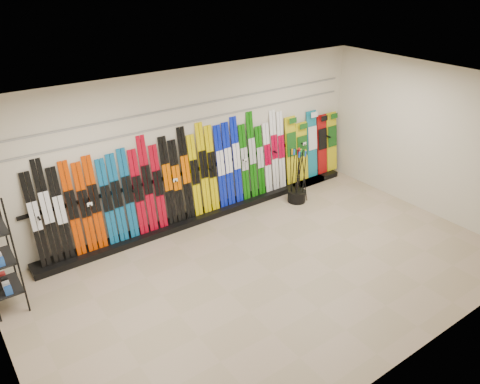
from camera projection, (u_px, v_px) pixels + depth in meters
floor at (272, 273)px, 7.87m from camera, size 8.00×8.00×0.00m
back_wall at (192, 146)px, 9.01m from camera, size 8.00×0.00×8.00m
right_wall at (430, 140)px, 9.29m from camera, size 0.00×5.00×5.00m
ceiling at (278, 98)px, 6.52m from camera, size 8.00×8.00×0.00m
ski_rack_base at (210, 212)px, 9.61m from camera, size 8.00×0.40×0.12m
skis at (177, 180)px, 8.91m from camera, size 5.37×0.28×1.83m
snowboards at (312, 147)px, 10.81m from camera, size 1.58×0.24×1.55m
pole_bin at (297, 196)px, 10.13m from camera, size 0.39×0.39×0.25m
ski_poles at (298, 176)px, 9.91m from camera, size 0.33×0.32×1.18m
slatwall_rail_0 at (191, 121)px, 8.77m from camera, size 7.60×0.02×0.03m
slatwall_rail_1 at (191, 106)px, 8.64m from camera, size 7.60×0.02×0.03m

